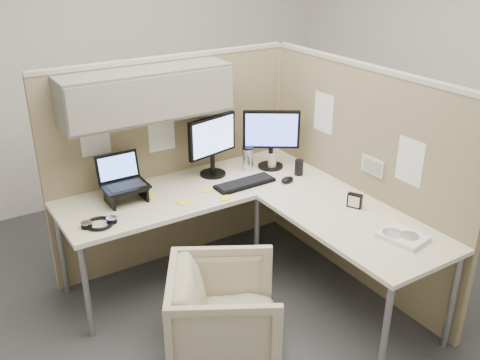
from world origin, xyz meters
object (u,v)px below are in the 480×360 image
desk (252,207)px  keyboard (245,183)px  monitor_left (212,141)px  office_chair (224,309)px

desk → keyboard: size_ratio=4.35×
monitor_left → keyboard: monitor_left is taller
desk → monitor_left: size_ratio=4.29×
monitor_left → keyboard: size_ratio=1.01×
office_chair → keyboard: keyboard is taller
desk → keyboard: 0.28m
desk → office_chair: bearing=-137.3°
office_chair → keyboard: 1.04m
office_chair → monitor_left: size_ratio=1.44×
office_chair → monitor_left: monitor_left is taller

